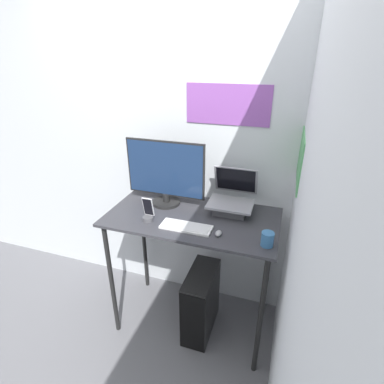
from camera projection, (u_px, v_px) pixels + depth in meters
name	position (u px, v px, depth m)	size (l,w,h in m)	color
ground_plane	(179.00, 353.00, 2.20)	(12.00, 12.00, 0.00)	slate
wall_back	(209.00, 155.00, 2.25)	(6.00, 0.06, 2.60)	silver
wall_side_right	(303.00, 211.00, 1.46)	(0.06, 6.00, 2.60)	silver
desk	(192.00, 231.00, 2.10)	(1.17, 0.62, 0.99)	#333338
laptop	(232.00, 201.00, 2.09)	(0.31, 0.33, 0.29)	#4C4C51
monitor	(165.00, 175.00, 2.12)	(0.58, 0.20, 0.47)	black
keyboard	(186.00, 227.00, 1.90)	(0.33, 0.12, 0.02)	white
mouse	(218.00, 233.00, 1.83)	(0.04, 0.06, 0.03)	#99999E
cell_phone	(148.00, 214.00, 1.98)	(0.07, 0.07, 0.16)	#4C4C51
computer_tower	(201.00, 302.00, 2.29)	(0.19, 0.43, 0.54)	black
mug	(267.00, 239.00, 1.72)	(0.07, 0.07, 0.09)	#336699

